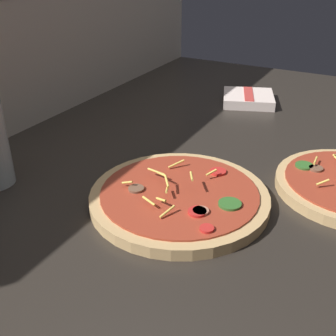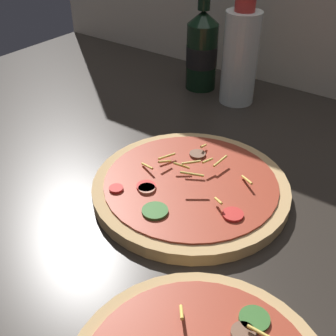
{
  "view_description": "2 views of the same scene",
  "coord_description": "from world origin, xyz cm",
  "views": [
    {
      "loc": [
        -60.05,
        -24.7,
        39.56
      ],
      "look_at": [
        -8.53,
        2.95,
        8.25
      ],
      "focal_mm": 45.0,
      "sensor_mm": 36.0,
      "label": 1
    },
    {
      "loc": [
        17.62,
        -40.73,
        41.25
      ],
      "look_at": [
        -12.43,
        0.38,
        5.64
      ],
      "focal_mm": 45.0,
      "sensor_mm": 36.0,
      "label": 2
    }
  ],
  "objects": [
    {
      "name": "pizza_far",
      "position": [
        -8.65,
        0.78,
        3.57
      ],
      "size": [
        28.76,
        28.76,
        5.12
      ],
      "color": "tan",
      "rests_on": "counter_slab"
    },
    {
      "name": "dish_towel",
      "position": [
        42.83,
        6.69,
        3.71
      ],
      "size": [
        16.1,
        16.31,
        2.56
      ],
      "color": "beige",
      "rests_on": "counter_slab"
    },
    {
      "name": "counter_slab",
      "position": [
        0.0,
        0.0,
        1.25
      ],
      "size": [
        160.0,
        90.0,
        2.5
      ],
      "color": "#28231E",
      "rests_on": "ground"
    }
  ]
}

